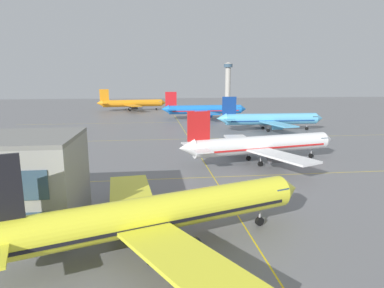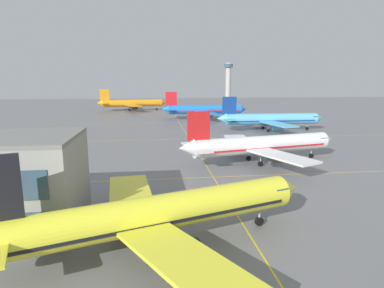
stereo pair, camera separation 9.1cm
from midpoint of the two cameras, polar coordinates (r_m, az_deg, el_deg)
name	(u,v)px [view 2 (the right image)]	position (r m, az deg, el deg)	size (l,w,h in m)	color
airliner_front_gate	(155,214)	(35.52, -6.36, -12.10)	(37.43, 32.01, 11.93)	yellow
airliner_second_row	(261,145)	(72.64, 12.01, -0.16)	(37.81, 32.11, 11.82)	white
airliner_third_row	(270,119)	(119.50, 13.58, 4.26)	(39.18, 33.94, 12.23)	#5BB7E5
airliner_far_left_stand	(204,110)	(152.03, 2.18, 6.05)	(40.39, 34.86, 12.57)	blue
airliner_far_right_stand	(132,103)	(195.25, -10.45, 7.03)	(40.49, 34.54, 12.61)	orange
taxiway_markings	(199,153)	(80.96, 1.18, -1.66)	(133.15, 177.40, 0.01)	yellow
control_tower	(228,77)	(325.72, 6.39, 11.58)	(8.82, 8.82, 34.57)	#ADA89E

